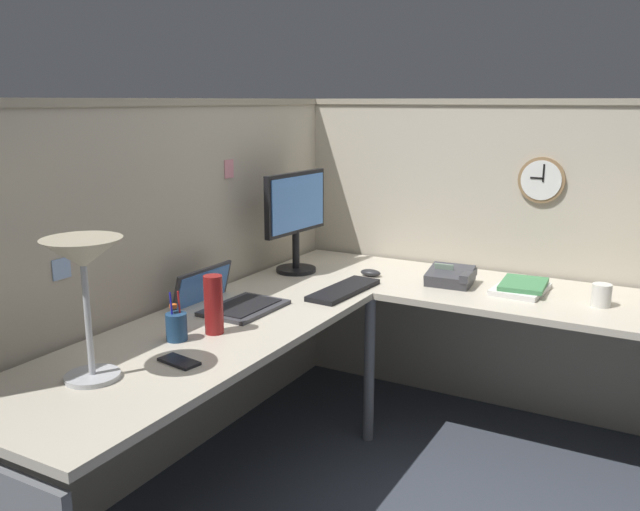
{
  "coord_description": "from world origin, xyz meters",
  "views": [
    {
      "loc": [
        -2.48,
        -1.05,
        1.57
      ],
      "look_at": [
        -0.04,
        0.31,
        0.92
      ],
      "focal_mm": 37.47,
      "sensor_mm": 36.0,
      "label": 1
    }
  ],
  "objects_px": {
    "monitor": "(296,214)",
    "thermos_flask": "(214,305)",
    "cell_phone": "(179,361)",
    "coffee_mug": "(601,295)",
    "keyboard": "(344,290)",
    "laptop": "(226,301)",
    "computer_mouse": "(371,273)",
    "desk_lamp_dome": "(83,265)",
    "book_stack": "(522,287)",
    "wall_clock": "(542,180)",
    "pen_cup": "(176,326)",
    "office_phone": "(452,277)"
  },
  "relations": [
    {
      "from": "monitor",
      "to": "pen_cup",
      "type": "relative_size",
      "value": 2.78
    },
    {
      "from": "laptop",
      "to": "pen_cup",
      "type": "xyz_separation_m",
      "value": [
        -0.41,
        -0.09,
        0.03
      ]
    },
    {
      "from": "office_phone",
      "to": "coffee_mug",
      "type": "relative_size",
      "value": 2.24
    },
    {
      "from": "pen_cup",
      "to": "book_stack",
      "type": "xyz_separation_m",
      "value": [
        1.24,
        -0.94,
        -0.03
      ]
    },
    {
      "from": "laptop",
      "to": "thermos_flask",
      "type": "bearing_deg",
      "value": -150.29
    },
    {
      "from": "monitor",
      "to": "thermos_flask",
      "type": "bearing_deg",
      "value": -167.6
    },
    {
      "from": "keyboard",
      "to": "computer_mouse",
      "type": "height_order",
      "value": "computer_mouse"
    },
    {
      "from": "book_stack",
      "to": "thermos_flask",
      "type": "bearing_deg",
      "value": 141.91
    },
    {
      "from": "laptop",
      "to": "book_stack",
      "type": "bearing_deg",
      "value": -51.46
    },
    {
      "from": "keyboard",
      "to": "computer_mouse",
      "type": "xyz_separation_m",
      "value": [
        0.32,
        0.01,
        0.01
      ]
    },
    {
      "from": "laptop",
      "to": "thermos_flask",
      "type": "relative_size",
      "value": 1.77
    },
    {
      "from": "thermos_flask",
      "to": "office_phone",
      "type": "distance_m",
      "value": 1.21
    },
    {
      "from": "office_phone",
      "to": "wall_clock",
      "type": "distance_m",
      "value": 0.65
    },
    {
      "from": "monitor",
      "to": "desk_lamp_dome",
      "type": "height_order",
      "value": "monitor"
    },
    {
      "from": "monitor",
      "to": "keyboard",
      "type": "distance_m",
      "value": 0.52
    },
    {
      "from": "computer_mouse",
      "to": "pen_cup",
      "type": "bearing_deg",
      "value": 168.64
    },
    {
      "from": "pen_cup",
      "to": "coffee_mug",
      "type": "xyz_separation_m",
      "value": [
        1.18,
        -1.28,
        -0.0
      ]
    },
    {
      "from": "computer_mouse",
      "to": "pen_cup",
      "type": "xyz_separation_m",
      "value": [
        -1.15,
        0.23,
        0.04
      ]
    },
    {
      "from": "monitor",
      "to": "computer_mouse",
      "type": "distance_m",
      "value": 0.47
    },
    {
      "from": "monitor",
      "to": "coffee_mug",
      "type": "height_order",
      "value": "monitor"
    },
    {
      "from": "cell_phone",
      "to": "wall_clock",
      "type": "distance_m",
      "value": 1.95
    },
    {
      "from": "monitor",
      "to": "cell_phone",
      "type": "height_order",
      "value": "monitor"
    },
    {
      "from": "desk_lamp_dome",
      "to": "office_phone",
      "type": "bearing_deg",
      "value": -21.67
    },
    {
      "from": "desk_lamp_dome",
      "to": "cell_phone",
      "type": "relative_size",
      "value": 3.09
    },
    {
      "from": "laptop",
      "to": "computer_mouse",
      "type": "distance_m",
      "value": 0.81
    },
    {
      "from": "laptop",
      "to": "pen_cup",
      "type": "distance_m",
      "value": 0.42
    },
    {
      "from": "keyboard",
      "to": "coffee_mug",
      "type": "bearing_deg",
      "value": -68.07
    },
    {
      "from": "desk_lamp_dome",
      "to": "wall_clock",
      "type": "height_order",
      "value": "wall_clock"
    },
    {
      "from": "monitor",
      "to": "wall_clock",
      "type": "bearing_deg",
      "value": -64.3
    },
    {
      "from": "monitor",
      "to": "keyboard",
      "type": "xyz_separation_m",
      "value": [
        -0.21,
        -0.38,
        -0.28
      ]
    },
    {
      "from": "cell_phone",
      "to": "office_phone",
      "type": "height_order",
      "value": "office_phone"
    },
    {
      "from": "monitor",
      "to": "keyboard",
      "type": "relative_size",
      "value": 1.16
    },
    {
      "from": "desk_lamp_dome",
      "to": "pen_cup",
      "type": "bearing_deg",
      "value": -0.02
    },
    {
      "from": "laptop",
      "to": "keyboard",
      "type": "xyz_separation_m",
      "value": [
        0.43,
        -0.34,
        -0.01
      ]
    },
    {
      "from": "book_stack",
      "to": "office_phone",
      "type": "bearing_deg",
      "value": 97.84
    },
    {
      "from": "cell_phone",
      "to": "coffee_mug",
      "type": "relative_size",
      "value": 1.5
    },
    {
      "from": "wall_clock",
      "to": "office_phone",
      "type": "bearing_deg",
      "value": 140.83
    },
    {
      "from": "cell_phone",
      "to": "book_stack",
      "type": "distance_m",
      "value": 1.61
    },
    {
      "from": "computer_mouse",
      "to": "thermos_flask",
      "type": "relative_size",
      "value": 0.47
    },
    {
      "from": "thermos_flask",
      "to": "wall_clock",
      "type": "distance_m",
      "value": 1.71
    },
    {
      "from": "thermos_flask",
      "to": "wall_clock",
      "type": "height_order",
      "value": "wall_clock"
    },
    {
      "from": "monitor",
      "to": "laptop",
      "type": "relative_size",
      "value": 1.29
    },
    {
      "from": "keyboard",
      "to": "wall_clock",
      "type": "relative_size",
      "value": 1.95
    },
    {
      "from": "desk_lamp_dome",
      "to": "book_stack",
      "type": "relative_size",
      "value": 1.49
    },
    {
      "from": "cell_phone",
      "to": "desk_lamp_dome",
      "type": "bearing_deg",
      "value": 156.16
    },
    {
      "from": "keyboard",
      "to": "cell_phone",
      "type": "bearing_deg",
      "value": 178.31
    },
    {
      "from": "desk_lamp_dome",
      "to": "book_stack",
      "type": "distance_m",
      "value": 1.91
    },
    {
      "from": "book_stack",
      "to": "monitor",
      "type": "bearing_deg",
      "value": 99.71
    },
    {
      "from": "office_phone",
      "to": "thermos_flask",
      "type": "bearing_deg",
      "value": 152.4
    },
    {
      "from": "thermos_flask",
      "to": "desk_lamp_dome",
      "type": "bearing_deg",
      "value": 172.1
    }
  ]
}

